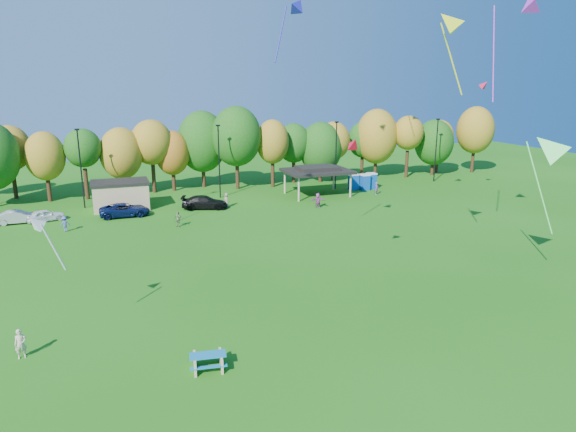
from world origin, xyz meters
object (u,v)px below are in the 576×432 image
object	(u,v)px
car_b	(18,217)
car_d	(205,202)
car_a	(45,215)
kite_flyer	(21,344)
porta_potties	(363,182)
car_c	(125,210)
picnic_table	(208,360)

from	to	relation	value
car_b	car_d	bearing A→B (deg)	-92.90
car_a	kite_flyer	bearing A→B (deg)	162.82
kite_flyer	car_a	xyz separation A→B (m)	(-1.15, 29.79, -0.18)
kite_flyer	car_b	distance (m)	30.04
porta_potties	car_b	distance (m)	41.77
car_c	kite_flyer	bearing A→B (deg)	167.14
kite_flyer	car_b	world-z (taller)	kite_flyer
porta_potties	kite_flyer	size ratio (longest dim) A/B	2.31
car_c	car_d	bearing A→B (deg)	-86.32
kite_flyer	car_a	distance (m)	29.81
kite_flyer	car_d	xyz separation A→B (m)	(15.54, 29.50, -0.06)
porta_potties	kite_flyer	bearing A→B (deg)	-138.94
kite_flyer	car_d	bearing A→B (deg)	53.41
porta_potties	car_c	world-z (taller)	porta_potties
picnic_table	car_b	bearing A→B (deg)	118.38
car_c	porta_potties	bearing A→B (deg)	-82.37
car_b	car_d	distance (m)	19.30
picnic_table	car_b	distance (m)	36.50
porta_potties	car_d	xyz separation A→B (m)	(-22.35, -3.51, -0.35)
picnic_table	car_d	distance (m)	34.53
picnic_table	car_a	distance (m)	35.66
picnic_table	car_b	size ratio (longest dim) A/B	0.48
kite_flyer	car_c	size ratio (longest dim) A/B	0.31
porta_potties	car_d	distance (m)	22.63
picnic_table	car_b	world-z (taller)	car_b
car_d	kite_flyer	bearing A→B (deg)	170.37
car_a	car_b	distance (m)	2.60
car_b	car_c	world-z (taller)	car_c
kite_flyer	car_b	xyz separation A→B (m)	(-3.75, 29.80, -0.13)
porta_potties	car_a	distance (m)	39.17
porta_potties	car_d	bearing A→B (deg)	-171.06
car_a	car_d	distance (m)	16.69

